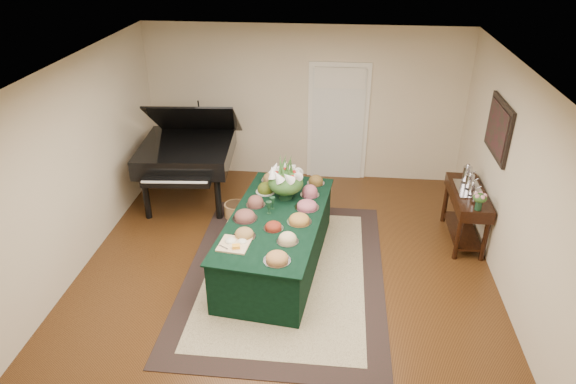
# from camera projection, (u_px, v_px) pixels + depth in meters

# --- Properties ---
(ground) EXTENTS (6.00, 6.00, 0.00)m
(ground) POSITION_uv_depth(u_px,v_px,m) (286.00, 271.00, 6.91)
(ground) COLOR black
(ground) RESTS_ON ground
(area_rug) EXTENTS (2.61, 3.65, 0.01)m
(area_rug) POSITION_uv_depth(u_px,v_px,m) (285.00, 273.00, 6.86)
(area_rug) COLOR black
(area_rug) RESTS_ON ground
(kitchen_doorway) EXTENTS (1.05, 0.07, 2.10)m
(kitchen_doorway) POSITION_uv_depth(u_px,v_px,m) (338.00, 124.00, 8.98)
(kitchen_doorway) COLOR white
(kitchen_doorway) RESTS_ON ground
(buffet_table) EXTENTS (1.44, 2.59, 0.76)m
(buffet_table) POSITION_uv_depth(u_px,v_px,m) (277.00, 240.00, 6.88)
(buffet_table) COLOR black
(buffet_table) RESTS_ON ground
(food_platters) EXTENTS (1.15, 2.32, 0.12)m
(food_platters) POSITION_uv_depth(u_px,v_px,m) (281.00, 206.00, 6.86)
(food_platters) COLOR #B8B7C0
(food_platters) RESTS_ON buffet_table
(cutting_board) EXTENTS (0.39, 0.39, 0.10)m
(cutting_board) POSITION_uv_depth(u_px,v_px,m) (235.00, 242.00, 6.11)
(cutting_board) COLOR tan
(cutting_board) RESTS_ON buffet_table
(green_goblets) EXTENTS (0.11, 0.20, 0.18)m
(green_goblets) POSITION_uv_depth(u_px,v_px,m) (271.00, 205.00, 6.79)
(green_goblets) COLOR #14321E
(green_goblets) RESTS_ON buffet_table
(floral_centerpiece) EXTENTS (0.51, 0.51, 0.51)m
(floral_centerpiece) POSITION_uv_depth(u_px,v_px,m) (286.00, 178.00, 7.02)
(floral_centerpiece) COLOR #14321E
(floral_centerpiece) RESTS_ON buffet_table
(grand_piano) EXTENTS (1.64, 1.84, 1.76)m
(grand_piano) POSITION_uv_depth(u_px,v_px,m) (187.00, 152.00, 8.25)
(grand_piano) COLOR black
(grand_piano) RESTS_ON ground
(wicker_basket) EXTENTS (0.35, 0.35, 0.22)m
(wicker_basket) POSITION_uv_depth(u_px,v_px,m) (235.00, 210.00, 8.13)
(wicker_basket) COLOR olive
(wicker_basket) RESTS_ON ground
(mahogany_sideboard) EXTENTS (0.45, 1.20, 0.81)m
(mahogany_sideboard) POSITION_uv_depth(u_px,v_px,m) (467.00, 203.00, 7.31)
(mahogany_sideboard) COLOR black
(mahogany_sideboard) RESTS_ON ground
(tea_service) EXTENTS (0.34, 0.74, 0.30)m
(tea_service) POSITION_uv_depth(u_px,v_px,m) (470.00, 183.00, 7.19)
(tea_service) COLOR #B8B7C0
(tea_service) RESTS_ON mahogany_sideboard
(pink_bouquet) EXTENTS (0.20, 0.20, 0.25)m
(pink_bouquet) POSITION_uv_depth(u_px,v_px,m) (480.00, 198.00, 6.69)
(pink_bouquet) COLOR #14321E
(pink_bouquet) RESTS_ON mahogany_sideboard
(wall_painting) EXTENTS (0.05, 0.95, 0.75)m
(wall_painting) POSITION_uv_depth(u_px,v_px,m) (499.00, 129.00, 6.76)
(wall_painting) COLOR black
(wall_painting) RESTS_ON ground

